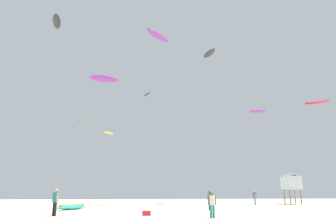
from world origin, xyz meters
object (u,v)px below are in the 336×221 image
Objects in this scene: cooler_box at (146,213)px; kite_aloft_1 at (57,21)px; person_foreground at (212,203)px; kite_aloft_8 at (317,103)px; person_midground at (210,199)px; kite_aloft_0 at (257,111)px; kite_aloft_2 at (81,120)px; lifeguard_tower at (291,180)px; person_right at (55,200)px; kite_grounded_near at (72,207)px; kite_aloft_7 at (147,94)px; kite_aloft_5 at (158,36)px; kite_aloft_6 at (104,79)px; person_left at (255,197)px; kite_aloft_4 at (209,53)px; kite_aloft_3 at (109,133)px.

cooler_box is 0.17× the size of kite_aloft_1.
person_foreground is 0.51× the size of kite_aloft_8.
person_midground is at bearing 160.64° from person_foreground.
kite_aloft_0 is 1.53× the size of kite_aloft_2.
person_midground reaches higher than person_foreground.
lifeguard_tower is 18.71m from kite_aloft_0.
person_right reaches higher than kite_grounded_near.
person_foreground is 27.42m from kite_aloft_1.
kite_grounded_near is (-0.21, 8.10, -0.82)m from person_right.
kite_aloft_7 is at bearing 171.39° from kite_aloft_8.
lifeguard_tower is 30.89m from kite_aloft_2.
kite_aloft_8 is (34.15, 5.05, -6.95)m from kite_aloft_1.
kite_aloft_8 is (22.01, -0.79, -9.11)m from kite_aloft_5.
kite_aloft_0 is 0.93× the size of kite_aloft_6.
person_left is 0.87× the size of kite_aloft_2.
kite_aloft_8 is (3.93, -1.83, 10.42)m from lifeguard_tower.
kite_aloft_1 is at bearing -139.54° from person_foreground.
kite_aloft_7 is (-21.21, -11.59, -1.25)m from kite_aloft_0.
kite_aloft_4 is at bearing -109.26° from person_midground.
kite_aloft_3 is 31.80m from kite_aloft_8.
kite_aloft_8 reaches higher than kite_grounded_near.
person_midground is at bearing -64.82° from kite_aloft_3.
kite_aloft_6 is (-10.34, 4.86, 12.77)m from person_midground.
kite_aloft_1 is at bearing 70.00° from person_right.
kite_aloft_8 reaches higher than lifeguard_tower.
kite_aloft_2 is 0.49× the size of kite_aloft_5.
kite_aloft_6 is at bearing -138.56° from kite_aloft_5.
kite_aloft_0 is 38.18m from kite_aloft_1.
kite_aloft_2 reaches higher than person_left.
kite_grounded_near is at bearing 50.91° from person_right.
kite_grounded_near is at bearing -124.16° from kite_aloft_7.
kite_aloft_6 is 1.56× the size of kite_aloft_7.
kite_grounded_near is at bearing 126.70° from cooler_box.
kite_aloft_8 is at bearing -24.27° from kite_aloft_3.
person_right is at bearing -88.54° from kite_grounded_near.
kite_aloft_3 is at bearing -66.80° from person_midground.
person_foreground is 0.75× the size of kite_aloft_7.
kite_aloft_5 reaches higher than kite_aloft_0.
kite_aloft_7 is (5.27, 8.46, 1.10)m from kite_aloft_6.
kite_aloft_0 is 24.20m from kite_aloft_7.
kite_aloft_0 reaches higher than kite_aloft_2.
kite_aloft_1 is 1.65× the size of kite_aloft_2.
kite_aloft_5 is at bearing 22.20° from person_right.
kite_aloft_5 reaches higher than kite_grounded_near.
lifeguard_tower is 1.27× the size of kite_aloft_6.
person_midground is (2.10, 8.61, 0.07)m from person_foreground.
lifeguard_tower is 2.09× the size of kite_aloft_2.
kite_grounded_near is 7.11× the size of cooler_box.
lifeguard_tower is at bearing 18.80° from kite_grounded_near.
person_left is 0.52× the size of kite_aloft_4.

